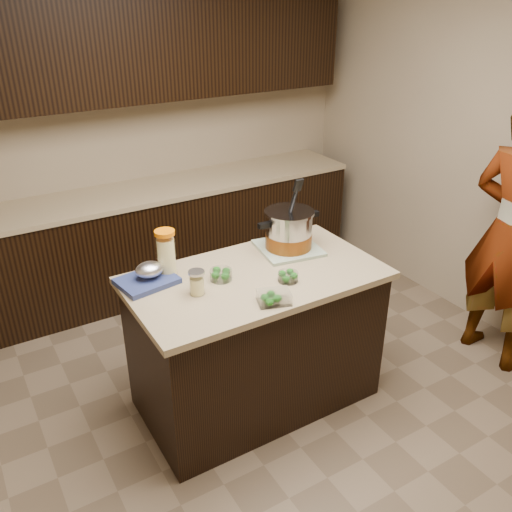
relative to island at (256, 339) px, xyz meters
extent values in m
plane|color=brown|center=(0.00, 0.00, -0.45)|extent=(4.00, 4.00, 0.00)
cube|color=tan|center=(0.00, 2.00, 0.90)|extent=(4.00, 0.04, 2.70)
cube|color=tan|center=(2.00, 0.00, 0.90)|extent=(0.04, 4.00, 2.70)
cube|color=black|center=(0.00, 1.70, -0.02)|extent=(3.60, 0.60, 0.86)
cube|color=tan|center=(0.00, 1.70, 0.43)|extent=(3.60, 0.63, 0.04)
cube|color=black|center=(0.00, 1.82, 1.50)|extent=(3.60, 0.35, 0.75)
cube|color=black|center=(0.00, 0.00, -0.02)|extent=(1.40, 0.75, 0.86)
cube|color=tan|center=(0.00, 0.00, 0.43)|extent=(1.46, 0.81, 0.04)
cube|color=#537851|center=(0.34, 0.18, 0.46)|extent=(0.41, 0.41, 0.02)
cylinder|color=#B7B7BC|center=(0.34, 0.18, 0.58)|extent=(0.29, 0.29, 0.22)
cylinder|color=brown|center=(0.34, 0.18, 0.51)|extent=(0.30, 0.30, 0.09)
cylinder|color=#B7B7BC|center=(0.34, 0.18, 0.70)|extent=(0.31, 0.31, 0.02)
cube|color=black|center=(0.16, 0.18, 0.65)|extent=(0.07, 0.04, 0.03)
cube|color=black|center=(0.52, 0.17, 0.65)|extent=(0.07, 0.04, 0.03)
cylinder|color=black|center=(0.34, 0.15, 0.76)|extent=(0.03, 0.12, 0.28)
cylinder|color=#EBDF90|center=(-0.43, 0.25, 0.56)|extent=(0.12, 0.12, 0.23)
cylinder|color=white|center=(-0.43, 0.25, 0.58)|extent=(0.13, 0.13, 0.26)
cylinder|color=orange|center=(-0.43, 0.25, 0.71)|extent=(0.14, 0.14, 0.02)
cylinder|color=#EBDF90|center=(-0.38, -0.02, 0.49)|extent=(0.10, 0.10, 0.09)
cylinder|color=white|center=(-0.38, -0.02, 0.51)|extent=(0.11, 0.11, 0.12)
cylinder|color=silver|center=(-0.38, -0.02, 0.58)|extent=(0.11, 0.11, 0.02)
cylinder|color=silver|center=(-0.20, 0.05, 0.48)|extent=(0.14, 0.14, 0.06)
cylinder|color=silver|center=(0.12, -0.15, 0.47)|extent=(0.15, 0.15, 0.05)
cube|color=silver|center=(-0.07, -0.31, 0.48)|extent=(0.20, 0.17, 0.06)
cube|color=navy|center=(-0.57, 0.23, 0.46)|extent=(0.34, 0.29, 0.03)
ellipsoid|color=silver|center=(-0.55, 0.23, 0.52)|extent=(0.16, 0.13, 0.09)
camera|label=1|loc=(-1.40, -2.33, 1.93)|focal=38.00mm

